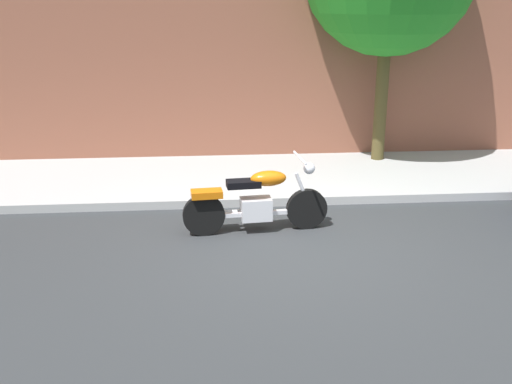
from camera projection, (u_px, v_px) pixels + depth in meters
The scene contains 3 objects.
ground_plane at pixel (293, 249), 7.97m from camera, with size 60.00×60.00×0.00m, color #303335.
sidewalk at pixel (269, 177), 10.88m from camera, with size 18.24×2.82×0.14m, color #ABABAB.
motorcycle at pixel (256, 202), 8.42m from camera, with size 2.11×0.70×1.10m.
Camera 1 is at (-1.11, -7.25, 3.25)m, focal length 41.13 mm.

